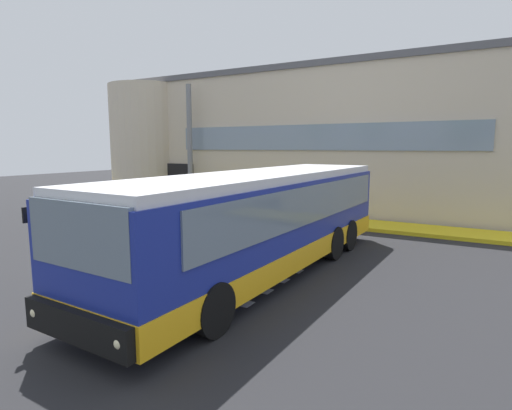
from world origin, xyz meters
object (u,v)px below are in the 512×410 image
(passenger_near_column, at_px, (193,190))
(passenger_by_doorway, at_px, (208,193))
(entry_support_column, at_px, (190,146))
(bus_main_foreground, at_px, (261,224))

(passenger_near_column, height_order, passenger_by_doorway, same)
(entry_support_column, distance_m, bus_main_foreground, 12.57)
(entry_support_column, distance_m, passenger_near_column, 2.55)
(entry_support_column, height_order, bus_main_foreground, entry_support_column)
(entry_support_column, bearing_deg, passenger_by_doorway, -29.92)
(entry_support_column, xyz_separation_m, passenger_by_doorway, (2.08, -1.20, -2.33))
(entry_support_column, relative_size, passenger_near_column, 3.90)
(entry_support_column, xyz_separation_m, passenger_near_column, (0.80, -0.78, -2.30))
(entry_support_column, relative_size, passenger_by_doorway, 3.90)
(passenger_near_column, xyz_separation_m, passenger_by_doorway, (1.29, -0.42, -0.03))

